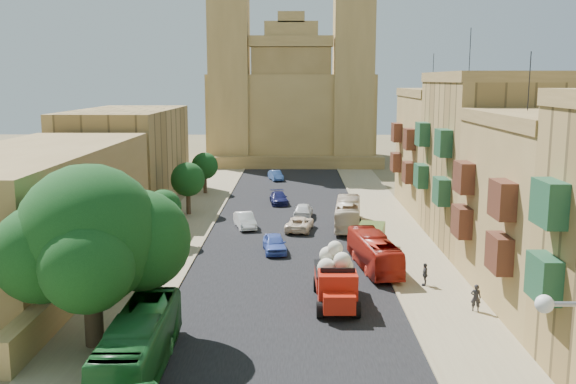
{
  "coord_description": "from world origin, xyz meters",
  "views": [
    {
      "loc": [
        0.54,
        -26.38,
        13.17
      ],
      "look_at": [
        0.0,
        26.0,
        4.0
      ],
      "focal_mm": 40.0,
      "sensor_mm": 36.0,
      "label": 1
    }
  ],
  "objects_px": {
    "church": "(291,103)",
    "car_blue_b": "(276,175)",
    "car_white_b": "(303,210)",
    "bus_cream_east": "(348,214)",
    "street_tree_a": "(124,246)",
    "bus_red_east": "(374,252)",
    "car_blue_a": "(275,243)",
    "pedestrian_a": "(476,298)",
    "car_cream": "(300,223)",
    "street_tree_c": "(188,180)",
    "olive_pickup": "(370,239)",
    "pedestrian_c": "(425,274)",
    "ficus_tree": "(91,240)",
    "red_truck": "(336,278)",
    "car_white_a": "(245,220)",
    "street_tree_d": "(205,166)",
    "car_dkblue": "(279,198)",
    "bus_green_north": "(139,344)",
    "street_tree_b": "(163,208)"
  },
  "relations": [
    {
      "from": "church",
      "to": "car_white_b",
      "type": "xyz_separation_m",
      "value": [
        1.4,
        -44.08,
        -8.8
      ]
    },
    {
      "from": "street_tree_c",
      "to": "pedestrian_c",
      "type": "height_order",
      "value": "street_tree_c"
    },
    {
      "from": "street_tree_b",
      "to": "pedestrian_c",
      "type": "xyz_separation_m",
      "value": [
        19.01,
        -10.32,
        -2.27
      ]
    },
    {
      "from": "bus_cream_east",
      "to": "pedestrian_a",
      "type": "relative_size",
      "value": 5.59
    },
    {
      "from": "church",
      "to": "car_blue_b",
      "type": "relative_size",
      "value": 9.42
    },
    {
      "from": "street_tree_a",
      "to": "red_truck",
      "type": "relative_size",
      "value": 0.73
    },
    {
      "from": "ficus_tree",
      "to": "street_tree_d",
      "type": "bearing_deg",
      "value": 90.76
    },
    {
      "from": "red_truck",
      "to": "bus_green_north",
      "type": "distance_m",
      "value": 13.21
    },
    {
      "from": "ficus_tree",
      "to": "bus_red_east",
      "type": "relative_size",
      "value": 1.07
    },
    {
      "from": "red_truck",
      "to": "pedestrian_c",
      "type": "relative_size",
      "value": 4.13
    },
    {
      "from": "church",
      "to": "street_tree_b",
      "type": "relative_size",
      "value": 8.03
    },
    {
      "from": "street_tree_c",
      "to": "pedestrian_a",
      "type": "xyz_separation_m",
      "value": [
        21.0,
        -26.99,
        -2.67
      ]
    },
    {
      "from": "olive_pickup",
      "to": "pedestrian_c",
      "type": "distance_m",
      "value": 9.21
    },
    {
      "from": "street_tree_a",
      "to": "pedestrian_c",
      "type": "distance_m",
      "value": 19.22
    },
    {
      "from": "car_white_a",
      "to": "car_dkblue",
      "type": "xyz_separation_m",
      "value": [
        2.77,
        11.44,
        -0.06
      ]
    },
    {
      "from": "ficus_tree",
      "to": "car_blue_a",
      "type": "height_order",
      "value": "ficus_tree"
    },
    {
      "from": "car_white_b",
      "to": "car_dkblue",
      "type": "bearing_deg",
      "value": -64.15
    },
    {
      "from": "pedestrian_a",
      "to": "car_cream",
      "type": "bearing_deg",
      "value": -49.04
    },
    {
      "from": "street_tree_a",
      "to": "car_white_a",
      "type": "distance_m",
      "value": 19.14
    },
    {
      "from": "car_white_b",
      "to": "bus_cream_east",
      "type": "bearing_deg",
      "value": 139.57
    },
    {
      "from": "church",
      "to": "pedestrian_a",
      "type": "height_order",
      "value": "church"
    },
    {
      "from": "pedestrian_c",
      "to": "car_white_a",
      "type": "bearing_deg",
      "value": -126.25
    },
    {
      "from": "red_truck",
      "to": "pedestrian_a",
      "type": "bearing_deg",
      "value": -8.26
    },
    {
      "from": "pedestrian_c",
      "to": "street_tree_a",
      "type": "bearing_deg",
      "value": -69.62
    },
    {
      "from": "bus_green_north",
      "to": "bus_cream_east",
      "type": "xyz_separation_m",
      "value": [
        11.88,
        29.41,
        -0.12
      ]
    },
    {
      "from": "church",
      "to": "bus_red_east",
      "type": "distance_m",
      "value": 62.02
    },
    {
      "from": "red_truck",
      "to": "car_white_a",
      "type": "bearing_deg",
      "value": 109.26
    },
    {
      "from": "street_tree_d",
      "to": "bus_cream_east",
      "type": "distance_m",
      "value": 23.44
    },
    {
      "from": "bus_cream_east",
      "to": "car_white_a",
      "type": "bearing_deg",
      "value": 8.28
    },
    {
      "from": "car_blue_a",
      "to": "car_white_b",
      "type": "xyz_separation_m",
      "value": [
        2.4,
        12.76,
        0.02
      ]
    },
    {
      "from": "street_tree_c",
      "to": "street_tree_a",
      "type": "bearing_deg",
      "value": -90.0
    },
    {
      "from": "street_tree_a",
      "to": "car_white_b",
      "type": "xyz_separation_m",
      "value": [
        11.4,
        22.53,
        -2.34
      ]
    },
    {
      "from": "red_truck",
      "to": "car_cream",
      "type": "bearing_deg",
      "value": 96.05
    },
    {
      "from": "street_tree_a",
      "to": "bus_red_east",
      "type": "bearing_deg",
      "value": 18.68
    },
    {
      "from": "red_truck",
      "to": "bus_red_east",
      "type": "xyz_separation_m",
      "value": [
        3.16,
        7.29,
        -0.39
      ]
    },
    {
      "from": "red_truck",
      "to": "street_tree_c",
      "type": "bearing_deg",
      "value": 116.72
    },
    {
      "from": "car_blue_a",
      "to": "pedestrian_a",
      "type": "xyz_separation_m",
      "value": [
        12.0,
        -12.75,
        0.1
      ]
    },
    {
      "from": "car_blue_a",
      "to": "pedestrian_c",
      "type": "bearing_deg",
      "value": -46.23
    },
    {
      "from": "pedestrian_a",
      "to": "red_truck",
      "type": "bearing_deg",
      "value": 6.18
    },
    {
      "from": "car_dkblue",
      "to": "car_white_a",
      "type": "bearing_deg",
      "value": -110.09
    },
    {
      "from": "bus_red_east",
      "to": "car_blue_a",
      "type": "height_order",
      "value": "bus_red_east"
    },
    {
      "from": "bus_cream_east",
      "to": "car_white_b",
      "type": "height_order",
      "value": "bus_cream_east"
    },
    {
      "from": "street_tree_c",
      "to": "car_cream",
      "type": "height_order",
      "value": "street_tree_c"
    },
    {
      "from": "car_blue_b",
      "to": "car_cream",
      "type": "bearing_deg",
      "value": -99.15
    },
    {
      "from": "church",
      "to": "street_tree_d",
      "type": "bearing_deg",
      "value": -108.09
    },
    {
      "from": "bus_green_north",
      "to": "car_white_b",
      "type": "height_order",
      "value": "bus_green_north"
    },
    {
      "from": "car_blue_a",
      "to": "car_cream",
      "type": "distance_m",
      "value": 7.55
    },
    {
      "from": "ficus_tree",
      "to": "red_truck",
      "type": "height_order",
      "value": "ficus_tree"
    },
    {
      "from": "street_tree_d",
      "to": "pedestrian_c",
      "type": "distance_m",
      "value": 39.32
    },
    {
      "from": "street_tree_d",
      "to": "bus_red_east",
      "type": "xyz_separation_m",
      "value": [
        16.16,
        -30.54,
        -2.02
      ]
    }
  ]
}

